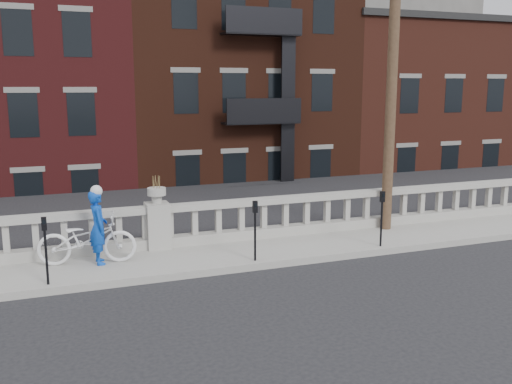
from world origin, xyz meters
TOP-DOWN VIEW (x-y plane):
  - ground at (0.00, 0.00)m, footprint 120.00×120.00m
  - sidewalk at (0.00, 3.00)m, footprint 32.00×2.20m
  - balustrade at (0.00, 3.95)m, footprint 28.00×0.34m
  - planter_pedestal at (0.00, 3.95)m, footprint 0.55×0.55m
  - lower_level at (0.56, 23.04)m, footprint 80.00×44.00m
  - utility_pole at (6.20, 3.60)m, footprint 1.60×0.28m
  - parking_meter_b at (-2.54, 2.15)m, footprint 0.10×0.09m
  - parking_meter_c at (1.82, 2.15)m, footprint 0.10×0.09m
  - parking_meter_d at (5.10, 2.15)m, footprint 0.10×0.09m
  - bicycle at (-1.69, 3.26)m, footprint 2.20×1.06m
  - cyclist at (-1.45, 3.19)m, footprint 0.43×0.62m

SIDE VIEW (x-z plane):
  - ground at x=0.00m, z-range 0.00..0.00m
  - sidewalk at x=0.00m, z-range 0.00..0.15m
  - balustrade at x=0.00m, z-range 0.13..1.16m
  - bicycle at x=-1.69m, z-range 0.15..1.26m
  - planter_pedestal at x=0.00m, z-range -0.05..1.71m
  - cyclist at x=-1.45m, z-range 0.15..1.79m
  - parking_meter_b at x=-2.54m, z-range 0.32..1.68m
  - parking_meter_c at x=1.82m, z-range 0.32..1.68m
  - parking_meter_d at x=5.10m, z-range 0.32..1.68m
  - lower_level at x=0.56m, z-range -7.77..13.03m
  - utility_pole at x=6.20m, z-range 0.24..10.24m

